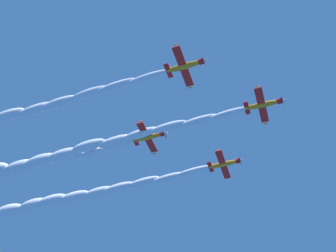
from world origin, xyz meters
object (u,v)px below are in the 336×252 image
object	(u,v)px
airplane_lead	(264,104)
airplane_left_wingman	(225,164)
airplane_right_wingman	(186,66)
airplane_slot_tail	(150,137)

from	to	relation	value
airplane_lead	airplane_left_wingman	distance (m)	16.64
airplane_left_wingman	airplane_right_wingman	xyz separation A→B (m)	(15.56, 19.70, -0.43)
airplane_right_wingman	airplane_slot_tail	xyz separation A→B (m)	(1.60, -17.65, 0.77)
airplane_lead	airplane_right_wingman	xyz separation A→B (m)	(16.32, 3.09, 0.31)
airplane_lead	airplane_left_wingman	xyz separation A→B (m)	(0.76, -16.61, 0.75)
airplane_left_wingman	airplane_right_wingman	bearing A→B (deg)	51.69
airplane_left_wingman	airplane_slot_tail	xyz separation A→B (m)	(17.16, 2.05, 0.33)
airplane_left_wingman	airplane_right_wingman	size ratio (longest dim) A/B	1.00
airplane_right_wingman	airplane_left_wingman	bearing A→B (deg)	-128.31
airplane_lead	airplane_right_wingman	size ratio (longest dim) A/B	1.00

